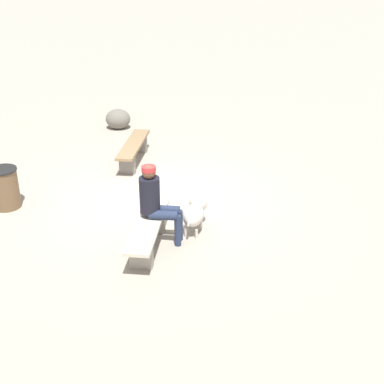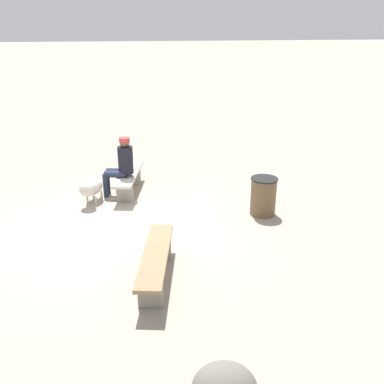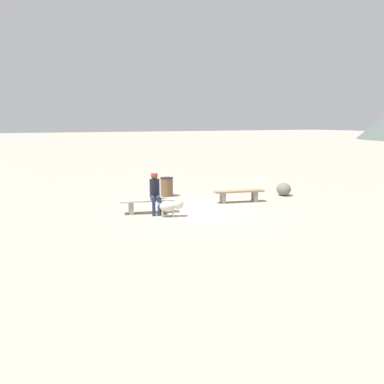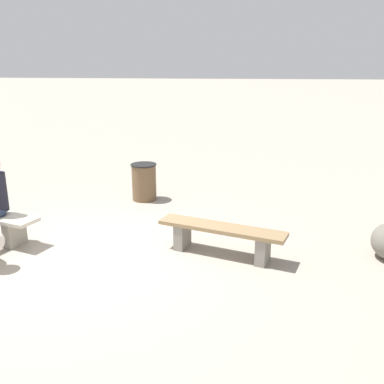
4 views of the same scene
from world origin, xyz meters
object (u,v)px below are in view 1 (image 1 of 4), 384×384
(seated_person, at_px, (156,199))
(dog, at_px, (195,211))
(boulder, at_px, (118,119))
(trash_bin, at_px, (5,188))
(bench_right, at_px, (148,231))
(bench_left, at_px, (134,149))

(seated_person, distance_m, dog, 0.82)
(boulder, bearing_deg, trash_bin, -25.13)
(bench_right, distance_m, dog, 0.95)
(trash_bin, bearing_deg, boulder, 154.87)
(bench_right, xyz_separation_m, boulder, (-6.05, -0.50, -0.05))
(seated_person, distance_m, trash_bin, 3.10)
(bench_right, relative_size, seated_person, 1.39)
(seated_person, xyz_separation_m, boulder, (-5.83, -0.65, -0.49))
(seated_person, relative_size, trash_bin, 1.74)
(bench_right, xyz_separation_m, seated_person, (-0.21, 0.15, 0.44))
(bench_right, distance_m, boulder, 6.07)
(bench_left, relative_size, boulder, 2.96)
(trash_bin, bearing_deg, bench_right, 54.87)
(seated_person, relative_size, boulder, 2.06)
(seated_person, height_order, boulder, seated_person)
(bench_right, bearing_deg, seated_person, 158.40)
(dog, bearing_deg, seated_person, 134.73)
(bench_left, bearing_deg, trash_bin, -37.55)
(dog, distance_m, trash_bin, 3.55)
(bench_left, xyz_separation_m, trash_bin, (1.89, -2.36, 0.07))
(seated_person, bearing_deg, trash_bin, -105.54)
(dog, xyz_separation_m, boulder, (-5.55, -1.31, -0.10))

